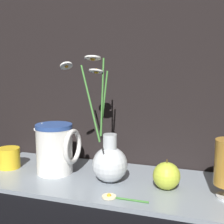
% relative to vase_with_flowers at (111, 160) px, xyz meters
% --- Properties ---
extents(ground_plane, '(6.00, 6.00, 0.00)m').
position_rel_vase_with_flowers_xyz_m(ground_plane, '(-0.00, 0.01, -0.07)').
color(ground_plane, black).
extents(shelf, '(0.81, 0.31, 0.01)m').
position_rel_vase_with_flowers_xyz_m(shelf, '(-0.00, 0.01, -0.07)').
color(shelf, gray).
rests_on(shelf, ground_plane).
extents(vase_with_flowers, '(0.16, 0.16, 0.35)m').
position_rel_vase_with_flowers_xyz_m(vase_with_flowers, '(0.00, 0.00, 0.00)').
color(vase_with_flowers, silver).
rests_on(vase_with_flowers, shelf).
extents(yellow_mug, '(0.08, 0.07, 0.06)m').
position_rel_vase_with_flowers_xyz_m(yellow_mug, '(-0.35, 0.01, -0.03)').
color(yellow_mug, yellow).
rests_on(yellow_mug, shelf).
extents(ceramic_pitcher, '(0.13, 0.11, 0.16)m').
position_rel_vase_with_flowers_xyz_m(ceramic_pitcher, '(-0.18, 0.01, 0.02)').
color(ceramic_pitcher, white).
rests_on(ceramic_pitcher, shelf).
extents(orange_fruit, '(0.07, 0.07, 0.08)m').
position_rel_vase_with_flowers_xyz_m(orange_fruit, '(0.16, -0.00, -0.03)').
color(orange_fruit, '#B7C638').
rests_on(orange_fruit, shelf).
extents(loose_daisy, '(0.12, 0.04, 0.01)m').
position_rel_vase_with_flowers_xyz_m(loose_daisy, '(0.04, -0.10, -0.06)').
color(loose_daisy, '#3D7A33').
rests_on(loose_daisy, shelf).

